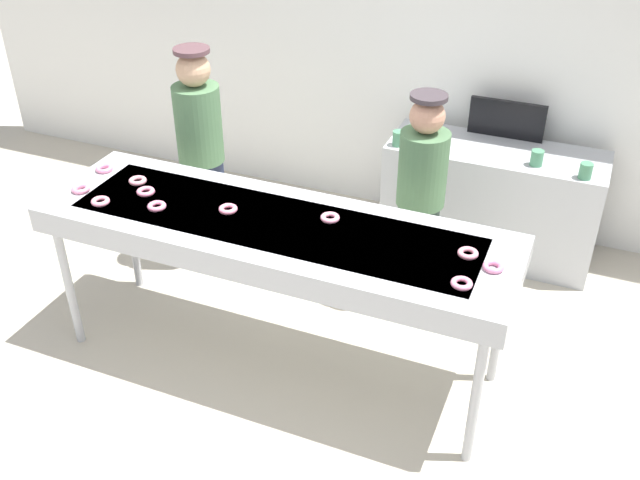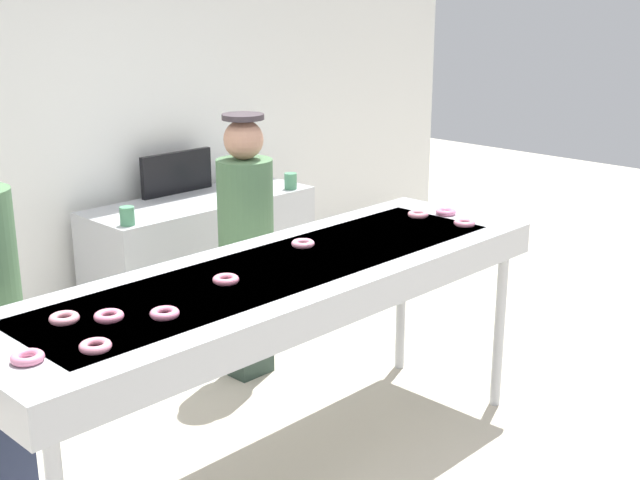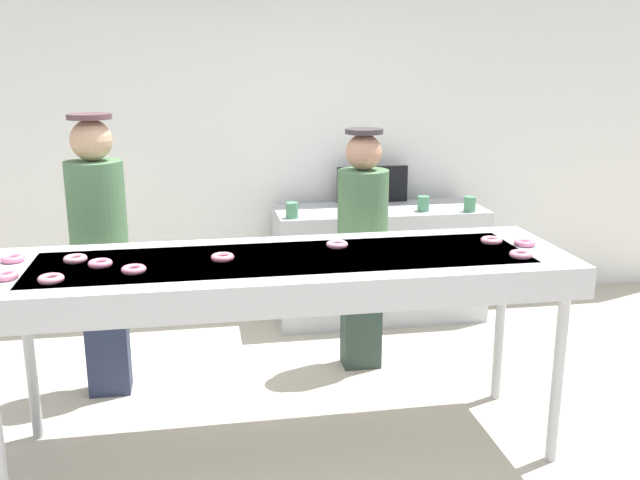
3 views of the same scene
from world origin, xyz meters
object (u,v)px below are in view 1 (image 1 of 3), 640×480
strawberry_donut_4 (145,192)px  prep_counter (491,201)px  strawberry_donut_3 (104,169)px  menu_display (507,119)px  strawberry_donut_9 (138,181)px  strawberry_donut_7 (228,209)px  paper_cup_0 (398,138)px  worker_assistant (201,148)px  strawberry_donut_0 (100,201)px  strawberry_donut_8 (157,206)px  fryer_conveyor (274,234)px  strawberry_donut_1 (468,253)px  paper_cup_1 (586,171)px  worker_baker (421,193)px  strawberry_donut_10 (462,283)px  strawberry_donut_2 (493,267)px  strawberry_donut_5 (330,218)px  strawberry_donut_6 (81,189)px  paper_cup_2 (537,158)px

strawberry_donut_4 → prep_counter: 2.62m
strawberry_donut_3 → menu_display: size_ratio=0.20×
strawberry_donut_9 → menu_display: bearing=45.1°
strawberry_donut_7 → paper_cup_0: (0.55, 1.58, -0.13)m
worker_assistant → strawberry_donut_9: bearing=77.4°
strawberry_donut_0 → strawberry_donut_9: same height
paper_cup_0 → strawberry_donut_8: bearing=-119.0°
fryer_conveyor → strawberry_donut_1: strawberry_donut_1 is taller
fryer_conveyor → paper_cup_1: fryer_conveyor is taller
strawberry_donut_0 → strawberry_donut_1: size_ratio=1.00×
worker_baker → prep_counter: bearing=-121.4°
strawberry_donut_4 → strawberry_donut_10: size_ratio=1.00×
strawberry_donut_7 → strawberry_donut_9: 0.69m
strawberry_donut_9 → menu_display: size_ratio=0.20×
strawberry_donut_2 → strawberry_donut_8: 1.94m
strawberry_donut_0 → strawberry_donut_2: size_ratio=1.00×
strawberry_donut_5 → strawberry_donut_7: 0.60m
strawberry_donut_8 → paper_cup_1: (2.27, 1.70, -0.13)m
strawberry_donut_5 → menu_display: (0.66, 1.90, -0.04)m
fryer_conveyor → menu_display: size_ratio=4.97×
strawberry_donut_5 → strawberry_donut_6: 1.55m
strawberry_donut_7 → strawberry_donut_4: bearing=-179.1°
paper_cup_0 → paper_cup_2: bearing=3.4°
fryer_conveyor → strawberry_donut_10: (1.13, -0.20, 0.09)m
worker_baker → strawberry_donut_1: bearing=109.8°
prep_counter → menu_display: menu_display is taller
strawberry_donut_4 → strawberry_donut_10: same height
strawberry_donut_4 → paper_cup_1: size_ratio=0.99×
strawberry_donut_8 → strawberry_donut_0: bearing=-166.9°
strawberry_donut_3 → paper_cup_1: (2.85, 1.42, -0.13)m
strawberry_donut_2 → paper_cup_2: (-0.00, 1.64, -0.13)m
fryer_conveyor → strawberry_donut_5: strawberry_donut_5 is taller
strawberry_donut_5 → strawberry_donut_0: bearing=-165.4°
strawberry_donut_2 → paper_cup_2: strawberry_donut_2 is taller
strawberry_donut_0 → strawberry_donut_1: same height
strawberry_donut_8 → strawberry_donut_10: size_ratio=1.00×
strawberry_donut_6 → strawberry_donut_10: (2.37, -0.07, 0.00)m
strawberry_donut_9 → worker_assistant: 0.74m
strawberry_donut_7 → strawberry_donut_10: 1.44m
strawberry_donut_6 → worker_assistant: worker_assistant is taller
strawberry_donut_4 → menu_display: (1.81, 2.04, -0.04)m
strawberry_donut_3 → worker_baker: worker_baker is taller
strawberry_donut_8 → paper_cup_2: strawberry_donut_8 is taller
fryer_conveyor → menu_display: menu_display is taller
strawberry_donut_10 → worker_assistant: bearing=153.9°
strawberry_donut_3 → strawberry_donut_8: (0.58, -0.28, 0.00)m
prep_counter → strawberry_donut_7: bearing=-124.9°
fryer_conveyor → paper_cup_2: size_ratio=24.91×
strawberry_donut_3 → strawberry_donut_9: 0.30m
worker_assistant → fryer_conveyor: bearing=127.9°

